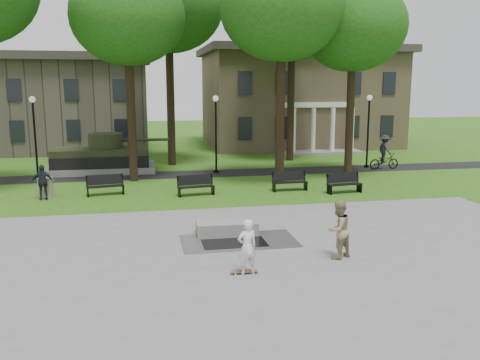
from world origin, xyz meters
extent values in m
plane|color=#275514|center=(0.00, 0.00, 0.00)|extent=(120.00, 120.00, 0.00)
cube|color=gray|center=(0.00, -5.00, 0.01)|extent=(22.00, 16.00, 0.02)
cube|color=black|center=(0.00, 12.00, 0.01)|extent=(44.00, 2.60, 0.01)
cube|color=#9E8460|center=(10.00, 26.00, 4.00)|extent=(16.00, 11.00, 8.00)
cube|color=#38332D|center=(10.00, 26.00, 8.30)|extent=(17.00, 12.00, 0.60)
cube|color=silver|center=(10.00, 20.50, 3.80)|extent=(6.00, 0.30, 0.40)
cube|color=#4C443D|center=(-11.00, 26.50, 3.60)|extent=(15.00, 10.00, 7.20)
cylinder|color=black|center=(-4.50, 10.50, 4.00)|extent=(0.48, 0.48, 8.00)
ellipsoid|color=#174B11|center=(-4.50, 10.50, 9.00)|extent=(6.20, 6.20, 5.27)
cylinder|color=black|center=(3.50, 8.50, 4.16)|extent=(0.50, 0.50, 8.32)
ellipsoid|color=#174B11|center=(3.50, 8.50, 9.36)|extent=(6.60, 6.60, 5.61)
cylinder|color=black|center=(8.00, 9.50, 3.84)|extent=(0.46, 0.46, 7.68)
ellipsoid|color=#174B11|center=(8.00, 9.50, 8.64)|extent=(6.00, 6.00, 5.10)
cylinder|color=black|center=(-2.00, 16.00, 4.64)|extent=(0.54, 0.54, 9.28)
ellipsoid|color=#174B11|center=(-2.00, 16.00, 10.44)|extent=(7.20, 7.20, 6.12)
cylinder|color=black|center=(6.50, 16.50, 4.32)|extent=(0.50, 0.50, 8.64)
ellipsoid|color=#174B11|center=(6.50, 16.50, 9.72)|extent=(6.40, 6.40, 5.44)
cylinder|color=black|center=(-10.00, 12.30, 2.20)|extent=(0.12, 0.12, 4.40)
sphere|color=silver|center=(-10.00, 12.30, 4.55)|extent=(0.36, 0.36, 0.36)
cylinder|color=black|center=(-10.00, 12.30, 0.08)|extent=(0.32, 0.32, 0.16)
cylinder|color=black|center=(0.50, 12.30, 2.20)|extent=(0.12, 0.12, 4.40)
sphere|color=silver|center=(0.50, 12.30, 4.55)|extent=(0.36, 0.36, 0.36)
cylinder|color=black|center=(0.50, 12.30, 0.08)|extent=(0.32, 0.32, 0.16)
cylinder|color=black|center=(10.50, 12.30, 2.20)|extent=(0.12, 0.12, 4.40)
sphere|color=silver|center=(10.50, 12.30, 4.55)|extent=(0.36, 0.36, 0.36)
cylinder|color=black|center=(10.50, 12.30, 0.08)|extent=(0.32, 0.32, 0.16)
cube|color=gray|center=(-6.50, 14.00, 0.20)|extent=(6.50, 3.40, 0.40)
cube|color=#292E18|center=(-6.50, 14.00, 0.95)|extent=(5.80, 2.80, 1.10)
cube|color=black|center=(-6.50, 12.65, 0.75)|extent=(5.80, 0.35, 0.70)
cube|color=black|center=(-6.50, 15.35, 0.75)|extent=(5.80, 0.35, 0.70)
cylinder|color=#292E18|center=(-6.20, 14.00, 1.95)|extent=(2.10, 2.10, 0.90)
cylinder|color=#292E18|center=(-3.90, 14.00, 1.95)|extent=(3.20, 0.18, 0.18)
cube|color=black|center=(-1.01, -2.08, 0.02)|extent=(2.20, 1.20, 0.00)
cube|color=gray|center=(-1.07, -0.90, 0.24)|extent=(2.24, 1.08, 0.45)
cube|color=brown|center=(-1.25, -4.94, 0.06)|extent=(0.79, 0.24, 0.07)
imported|color=white|center=(-1.17, -4.99, 0.83)|extent=(0.67, 0.52, 1.62)
imported|color=#958560|center=(1.89, -4.18, 0.94)|extent=(1.12, 1.04, 1.84)
imported|color=black|center=(-8.68, 6.39, 0.84)|extent=(1.02, 0.51, 1.68)
imported|color=black|center=(11.30, 11.46, 0.53)|extent=(2.06, 0.86, 1.06)
imported|color=#20242B|center=(11.30, 11.46, 1.33)|extent=(0.74, 1.19, 1.76)
cube|color=black|center=(-5.83, 6.79, 0.45)|extent=(1.85, 0.74, 0.05)
cube|color=black|center=(-5.83, 7.01, 0.75)|extent=(1.80, 0.45, 0.50)
cube|color=black|center=(-6.68, 6.79, 0.23)|extent=(0.13, 0.45, 0.45)
cube|color=black|center=(-4.98, 6.79, 0.23)|extent=(0.13, 0.45, 0.45)
cube|color=black|center=(-1.46, 5.83, 0.45)|extent=(1.85, 0.70, 0.05)
cube|color=black|center=(-1.46, 6.05, 0.75)|extent=(1.80, 0.41, 0.50)
cube|color=black|center=(-2.31, 5.83, 0.23)|extent=(0.12, 0.45, 0.45)
cube|color=black|center=(-0.61, 5.83, 0.23)|extent=(0.12, 0.45, 0.45)
cube|color=black|center=(3.39, 6.06, 0.45)|extent=(1.81, 0.49, 0.05)
cube|color=black|center=(3.39, 6.28, 0.75)|extent=(1.80, 0.19, 0.50)
cube|color=black|center=(2.54, 6.06, 0.23)|extent=(0.07, 0.45, 0.45)
cube|color=black|center=(4.24, 6.06, 0.23)|extent=(0.07, 0.45, 0.45)
cube|color=black|center=(5.93, 5.01, 0.45)|extent=(1.84, 0.68, 0.05)
cube|color=black|center=(5.93, 5.23, 0.75)|extent=(1.80, 0.38, 0.50)
cube|color=black|center=(5.08, 5.01, 0.23)|extent=(0.12, 0.45, 0.45)
cube|color=black|center=(6.78, 5.01, 0.23)|extent=(0.12, 0.45, 0.45)
cube|color=#A39B86|center=(-8.64, 6.98, 0.45)|extent=(0.68, 0.68, 0.90)
cube|color=#4C4C4C|center=(-8.64, 6.98, 0.93)|extent=(0.75, 0.75, 0.06)
camera|label=1|loc=(-4.02, -18.50, 5.35)|focal=38.00mm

